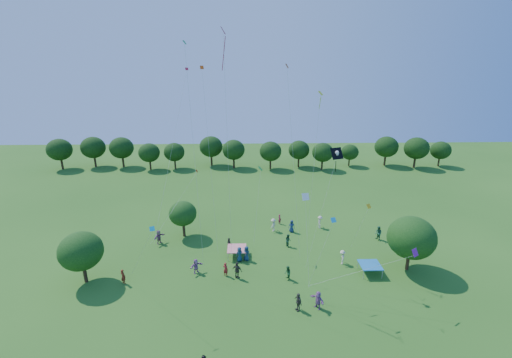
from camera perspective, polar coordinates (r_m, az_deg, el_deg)
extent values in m
cylinder|color=#422B19|center=(40.87, -26.59, -14.03)|extent=(0.37, 0.37, 1.78)
ellipsoid|color=#1C4814|center=(39.57, -27.16, -10.64)|extent=(4.35, 4.35, 3.92)
cylinder|color=#422B19|center=(46.55, -11.91, -8.33)|extent=(0.36, 0.36, 1.74)
ellipsoid|color=#1C4814|center=(45.54, -12.11, -5.64)|extent=(3.57, 3.57, 3.21)
cylinder|color=#422B19|center=(42.22, 23.94, -12.57)|extent=(0.36, 0.36, 1.75)
ellipsoid|color=#1C4814|center=(40.82, 24.50, -8.89)|extent=(5.08, 5.08, 4.57)
cylinder|color=#422B19|center=(85.62, -29.60, 2.15)|extent=(0.44, 0.44, 2.15)
ellipsoid|color=#163810|center=(84.90, -29.94, 4.27)|extent=(5.17, 5.17, 4.65)
cylinder|color=#422B19|center=(84.22, -25.22, 2.59)|extent=(0.45, 0.45, 2.17)
ellipsoid|color=#163810|center=(83.49, -25.52, 4.77)|extent=(5.22, 5.22, 4.70)
cylinder|color=#422B19|center=(81.59, -21.25, 2.63)|extent=(0.44, 0.44, 2.15)
ellipsoid|color=#163810|center=(80.84, -21.52, 4.86)|extent=(5.17, 5.17, 4.65)
cylinder|color=#422B19|center=(77.53, -17.19, 2.17)|extent=(0.38, 0.38, 1.87)
ellipsoid|color=#163810|center=(76.83, -17.38, 4.21)|extent=(4.48, 4.48, 4.03)
cylinder|color=#422B19|center=(76.88, -13.32, 2.36)|extent=(0.38, 0.38, 1.84)
ellipsoid|color=#163810|center=(76.18, -13.47, 4.39)|extent=(4.42, 4.42, 3.98)
cylinder|color=#422B19|center=(77.93, -7.41, 3.04)|extent=(0.44, 0.44, 2.14)
ellipsoid|color=#163810|center=(77.15, -7.51, 5.37)|extent=(5.14, 5.14, 4.63)
cylinder|color=#422B19|center=(75.50, -3.71, 2.61)|extent=(0.42, 0.42, 2.03)
ellipsoid|color=#163810|center=(74.73, -3.75, 4.88)|extent=(4.86, 4.86, 4.37)
cylinder|color=#422B19|center=(74.56, 2.40, 2.40)|extent=(0.40, 0.40, 1.96)
ellipsoid|color=#163810|center=(73.80, 2.43, 4.63)|extent=(4.71, 4.71, 4.24)
cylinder|color=#422B19|center=(76.73, 7.09, 2.72)|extent=(0.39, 0.39, 1.91)
ellipsoid|color=#163810|center=(76.01, 7.17, 4.83)|extent=(4.59, 4.59, 4.13)
cylinder|color=#422B19|center=(75.56, 10.93, 2.27)|extent=(0.39, 0.39, 1.89)
ellipsoid|color=#163810|center=(74.83, 11.06, 4.38)|extent=(4.54, 4.54, 4.08)
cylinder|color=#422B19|center=(79.64, 15.23, 2.66)|extent=(0.33, 0.33, 1.58)
ellipsoid|color=#163810|center=(79.05, 15.37, 4.34)|extent=(3.80, 3.80, 3.42)
cylinder|color=#422B19|center=(82.52, 20.66, 2.85)|extent=(0.44, 0.44, 2.13)
ellipsoid|color=#163810|center=(81.78, 20.92, 5.04)|extent=(5.12, 5.12, 4.61)
cylinder|color=#422B19|center=(83.17, 24.89, 2.45)|extent=(0.45, 0.45, 2.18)
ellipsoid|color=#163810|center=(82.42, 25.19, 4.67)|extent=(5.24, 5.24, 4.72)
cylinder|color=#422B19|center=(86.94, 28.14, 2.48)|extent=(0.37, 0.37, 1.81)
ellipsoid|color=#163810|center=(86.33, 28.41, 4.24)|extent=(4.35, 4.35, 3.91)
cube|color=red|center=(41.06, -3.22, -11.48)|extent=(2.20, 2.20, 0.08)
cylinder|color=#999999|center=(40.50, -4.69, -12.80)|extent=(0.05, 0.05, 1.10)
cylinder|color=#999999|center=(40.43, -1.79, -12.79)|extent=(0.05, 0.05, 1.10)
cylinder|color=#999999|center=(42.22, -4.56, -11.40)|extent=(0.05, 0.05, 1.10)
cylinder|color=#999999|center=(42.16, -1.79, -11.39)|extent=(0.05, 0.05, 1.10)
cube|color=#1C6FBA|center=(39.96, 18.49, -13.42)|extent=(2.20, 2.20, 0.08)
cylinder|color=#999999|center=(39.11, 17.49, -14.92)|extent=(0.05, 0.05, 1.10)
cylinder|color=#999999|center=(39.78, 20.31, -14.64)|extent=(0.05, 0.05, 1.10)
cylinder|color=#999999|center=(40.70, 16.59, -13.42)|extent=(0.05, 0.05, 1.10)
cylinder|color=#999999|center=(41.34, 19.29, -13.18)|extent=(0.05, 0.05, 1.10)
imported|color=navy|center=(40.24, -2.78, -12.43)|extent=(0.99, 0.85, 1.76)
imported|color=maroon|center=(49.03, 3.95, -6.69)|extent=(0.59, 0.65, 1.47)
imported|color=#285E40|center=(47.27, 19.72, -8.52)|extent=(0.74, 1.04, 1.90)
imported|color=beige|center=(48.54, 10.61, -7.06)|extent=(0.77, 1.25, 1.78)
imported|color=#39362E|center=(37.37, -3.14, -14.96)|extent=(1.22, 0.98, 1.90)
imported|color=#874F73|center=(45.49, -15.88, -9.27)|extent=(1.48, 1.72, 1.81)
imported|color=navy|center=(40.35, -1.60, -12.30)|extent=(1.00, 0.86, 1.78)
imported|color=maroon|center=(37.93, -5.09, -14.75)|extent=(0.70, 0.63, 1.58)
imported|color=#275D2E|center=(37.31, 5.30, -15.36)|extent=(0.51, 0.83, 1.59)
imported|color=beige|center=(46.89, 2.89, -7.66)|extent=(1.09, 1.29, 1.83)
imported|color=#3E3631|center=(42.44, -4.53, -10.77)|extent=(0.81, 1.08, 1.68)
imported|color=#9D5B9D|center=(34.01, 10.27, -19.22)|extent=(1.46, 1.67, 1.77)
imported|color=navy|center=(46.86, 5.95, -7.83)|extent=(0.90, 0.57, 1.72)
imported|color=maroon|center=(39.10, -21.27, -14.90)|extent=(0.73, 0.66, 1.65)
imported|color=#204C31|center=(43.41, 5.36, -10.12)|extent=(0.76, 0.92, 1.64)
imported|color=beige|center=(40.92, 14.18, -12.52)|extent=(0.74, 1.19, 1.69)
imported|color=#444037|center=(33.50, 7.03, -19.64)|extent=(0.89, 1.17, 1.82)
imported|color=#9C5B93|center=(38.79, -9.97, -14.09)|extent=(1.56, 1.39, 1.66)
cube|color=black|center=(34.45, 13.33, 4.17)|extent=(1.36, 1.03, 1.04)
cube|color=black|center=(34.84, 13.14, 2.02)|extent=(0.17, 0.27, 1.18)
sphere|color=white|center=(34.37, 13.36, 4.30)|extent=(0.38, 0.38, 0.38)
cylinder|color=white|center=(34.43, 13.33, 3.85)|extent=(0.27, 0.53, 0.34)
cylinder|color=white|center=(34.43, 13.33, 3.85)|extent=(0.27, 0.53, 0.34)
cylinder|color=beige|center=(35.56, 10.69, -5.89)|extent=(2.77, 1.29, 11.51)
cube|color=red|center=(33.46, -5.51, 23.43)|extent=(0.44, 0.76, 0.64)
cube|color=red|center=(33.39, -5.40, 20.08)|extent=(0.46, 0.53, 2.94)
cylinder|color=beige|center=(34.52, -4.69, 3.64)|extent=(0.29, 0.17, 22.86)
cube|color=red|center=(45.21, -11.48, 17.55)|extent=(0.41, 0.33, 0.32)
cylinder|color=beige|center=(42.78, -14.04, 3.82)|extent=(3.81, 8.30, 19.65)
cube|color=#FF510D|center=(38.96, -9.02, 17.90)|extent=(0.45, 0.34, 0.36)
cylinder|color=beige|center=(38.06, -7.64, 2.57)|extent=(1.41, 4.50, 19.83)
cube|color=#BED312|center=(36.92, 10.72, 13.88)|extent=(0.65, 0.71, 0.43)
cube|color=#BED312|center=(37.06, 10.61, 12.33)|extent=(0.12, 0.29, 1.27)
cylinder|color=beige|center=(39.51, 9.52, 1.11)|extent=(0.24, 2.02, 17.23)
cube|color=#17821E|center=(39.32, 0.74, 1.75)|extent=(0.55, 0.69, 0.46)
cylinder|color=beige|center=(40.09, 0.16, -4.90)|extent=(0.86, 1.69, 8.66)
cube|color=#1177AF|center=(30.74, 12.78, -6.68)|extent=(0.54, 0.45, 0.34)
cylinder|color=beige|center=(32.71, 10.64, -12.41)|extent=(1.71, 0.97, 7.20)
cube|color=#901998|center=(34.17, 24.99, -11.06)|extent=(0.78, 0.68, 0.63)
cylinder|color=beige|center=(34.21, 16.84, -14.52)|extent=(9.12, 1.48, 4.09)
cube|color=white|center=(32.19, 8.26, -2.94)|extent=(0.74, 0.48, 0.62)
cylinder|color=beige|center=(33.23, 8.54, -10.68)|extent=(0.42, 1.96, 8.29)
cube|color=#0C9EC0|center=(29.58, -16.93, -7.93)|extent=(0.47, 0.41, 0.32)
cylinder|color=beige|center=(33.93, -18.63, -11.84)|extent=(4.03, 4.85, 7.30)
cube|color=#DF430D|center=(43.68, -9.84, 1.32)|extent=(0.25, 0.39, 0.32)
cylinder|color=beige|center=(43.17, -13.45, -4.58)|extent=(5.26, 4.92, 7.43)
cube|color=#EE5C0C|center=(32.98, 5.20, 18.26)|extent=(0.39, 0.51, 0.40)
cylinder|color=beige|center=(34.66, 6.37, 1.15)|extent=(2.03, 0.05, 19.96)
cube|color=gold|center=(35.70, 18.29, -4.33)|extent=(0.58, 0.53, 0.39)
cylinder|color=beige|center=(38.95, 16.77, -8.01)|extent=(0.06, 4.23, 6.77)
cube|color=green|center=(33.68, -11.82, 21.40)|extent=(0.31, 0.44, 0.35)
cylinder|color=beige|center=(34.13, -10.13, 2.49)|extent=(0.84, 1.40, 21.99)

